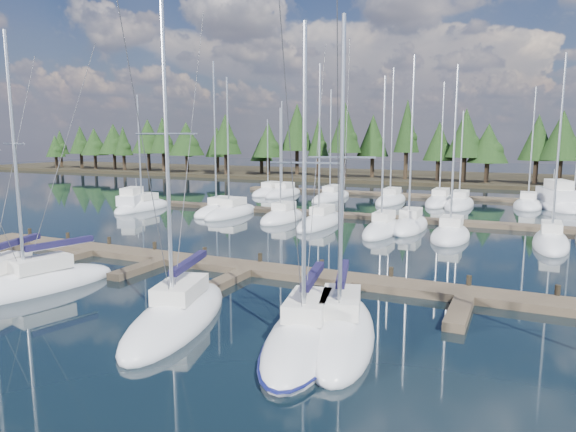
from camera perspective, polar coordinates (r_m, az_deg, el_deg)
The scene contains 12 objects.
ground at distance 41.11m, azimuth 4.10°, elevation -2.24°, with size 260.00×260.00×0.00m, color black.
far_shore at distance 99.07m, azimuth 16.56°, elevation 4.08°, with size 220.00×30.00×0.60m, color black.
main_dock at distance 29.87m, azimuth -4.59°, elevation -6.08°, with size 44.00×6.13×0.90m.
back_docks at distance 59.57m, azimuth 10.81°, elevation 1.27°, with size 50.00×21.80×0.40m.
front_sailboat_2 at distance 29.71m, azimuth -26.30°, elevation -6.89°, with size 4.58×9.15×13.67m.
front_sailboat_3 at distance 22.82m, azimuth -12.18°, elevation -10.79°, with size 5.15×9.64×14.50m.
front_sailboat_4 at distance 20.34m, azimuth 2.00°, elevation -13.11°, with size 4.76×9.61×12.61m.
front_sailboat_5 at distance 20.81m, azimuth 5.77°, elevation -12.60°, with size 4.96×9.11×12.93m.
back_sailboat_rows at distance 55.07m, azimuth 9.83°, elevation 0.75°, with size 45.33×32.57×16.56m.
motor_yacht_left at distance 58.14m, azimuth -16.75°, elevation 1.12°, with size 5.11×8.53×4.04m.
motor_yacht_right at distance 64.51m, azimuth 27.58°, elevation 1.31°, with size 6.25×10.88×5.18m.
tree_line at distance 89.07m, azimuth 15.74°, elevation 8.15°, with size 185.20×11.87×13.55m.
Camera 1 is at (14.25, -7.74, 7.87)m, focal length 32.00 mm.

